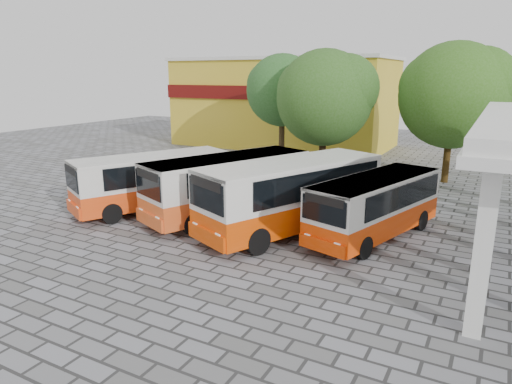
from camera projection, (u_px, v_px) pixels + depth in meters
The scene contains 10 objects.
ground at pixel (258, 251), 17.98m from camera, with size 90.00×90.00×0.00m, color #606060.
shophouse_block at pixel (284, 102), 44.13m from camera, with size 20.40×10.40×8.30m.
bus_far_left at pixel (152, 178), 23.16m from camera, with size 5.62×8.41×2.82m.
bus_centre_left at pixel (228, 183), 21.83m from camera, with size 5.52×8.90×3.00m.
bus_centre_right at pixel (292, 192), 19.78m from camera, with size 5.94×9.39×3.16m.
bus_far_right at pixel (375, 203), 19.14m from camera, with size 4.18×7.73×2.63m.
tree_left at pixel (283, 88), 33.57m from camera, with size 5.57×5.30×8.27m.
tree_middle at pixel (326, 95), 30.06m from camera, with size 6.66×6.34×8.43m.
tree_right at pixel (455, 92), 28.08m from camera, with size 6.90×6.57×8.78m.
parked_car at pixel (108, 192), 24.87m from camera, with size 1.83×3.97×1.10m, color black.
Camera 1 is at (7.92, -14.84, 6.76)m, focal length 32.00 mm.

